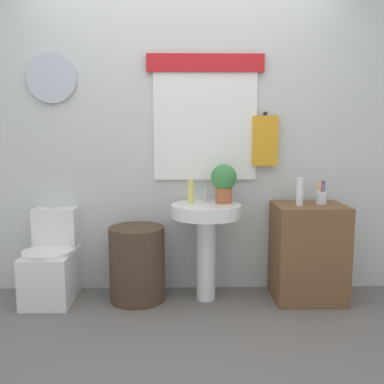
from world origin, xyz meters
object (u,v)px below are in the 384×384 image
Objects in this scene: potted_plant at (224,181)px; pedestal_sink at (206,227)px; toothbrush_cup at (321,197)px; toilet at (52,265)px; soap_bottle at (191,191)px; laundry_hamper at (137,264)px; wooden_cabinet at (308,252)px; lotion_bottle at (300,192)px.

pedestal_sink is at bearing -156.80° from potted_plant.
toothbrush_cup is at bearing -3.01° from potted_plant.
toothbrush_cup reaches higher than toilet.
toilet is 3.82× the size of soap_bottle.
laundry_hamper is 0.77× the size of wooden_cabinet.
soap_bottle is (-0.12, 0.05, 0.27)m from pedestal_sink.
toothbrush_cup reaches higher than pedestal_sink.
laundry_hamper is 0.62m from pedestal_sink.
potted_plant is 0.59m from lotion_bottle.
toothbrush_cup is (1.02, -0.03, -0.04)m from soap_bottle.
potted_plant is at bearing 170.09° from lotion_bottle.
wooden_cabinet is at bearing 0.00° from pedestal_sink.
laundry_hamper is 3.08× the size of soap_bottle.
toothbrush_cup is (0.76, -0.04, -0.13)m from potted_plant.
pedestal_sink is 4.02× the size of soap_bottle.
potted_plant is at bearing 2.20° from soap_bottle.
pedestal_sink is 1.01× the size of wooden_cabinet.
toilet is at bearing 178.47° from pedestal_sink.
laundry_hamper is 0.71m from soap_bottle.
lotion_bottle is (0.57, -0.10, -0.07)m from potted_plant.
pedestal_sink is 0.93m from toothbrush_cup.
pedestal_sink is 0.83m from wooden_cabinet.
wooden_cabinet is 4.11× the size of toothbrush_cup.
laundry_hamper is (0.68, -0.03, 0.02)m from toilet.
toothbrush_cup is at bearing 17.63° from lotion_bottle.
pedestal_sink is 3.57× the size of lotion_bottle.
soap_bottle is (0.42, 0.05, 0.57)m from laundry_hamper.
laundry_hamper is 0.77× the size of pedestal_sink.
laundry_hamper is at bearing 180.00° from wooden_cabinet.
potted_plant is at bearing 176.99° from toothbrush_cup.
toilet is at bearing 177.85° from lotion_bottle.
toothbrush_cup is (1.44, 0.02, 0.52)m from laundry_hamper.
lotion_bottle reaches higher than pedestal_sink.
toilet is at bearing 179.66° from toothbrush_cup.
wooden_cabinet reaches higher than toilet.
soap_bottle is 1.02m from toothbrush_cup.
toothbrush_cup is at bearing -1.68° from soap_bottle.
lotion_bottle reaches higher than toothbrush_cup.
potted_plant is (0.14, 0.06, 0.35)m from pedestal_sink.
potted_plant reaches higher than wooden_cabinet.
potted_plant is 1.65× the size of toothbrush_cup.
soap_bottle reaches higher than toilet.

